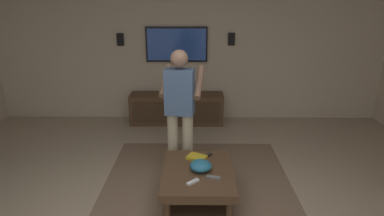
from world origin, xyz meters
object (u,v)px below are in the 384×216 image
Objects in this scene: media_console at (177,109)px; remote_grey at (213,177)px; remote_black at (207,156)px; book at (197,157)px; vase_round at (176,89)px; wall_speaker_right at (120,39)px; coffee_table at (198,179)px; wall_speaker_left at (231,39)px; tv at (177,44)px; person_standing at (180,105)px; bowl at (201,166)px; remote_white at (193,182)px.

media_console reaches higher than remote_grey.
book is (-0.05, 0.12, 0.01)m from remote_black.
wall_speaker_right reaches higher than vase_round.
coffee_table is 3.07m from wall_speaker_left.
media_console is 7.73× the size of wall_speaker_left.
media_console is at bearing -53.01° from book.
vase_round is at bearing 104.43° from wall_speaker_left.
media_console is at bearing 0.00° from tv.
tv reaches higher than wall_speaker_right.
media_console is at bearing 8.57° from coffee_table.
tv is 0.68× the size of person_standing.
bowl is 1.13× the size of book.
coffee_table is at bearing 111.03° from bowl.
remote_white is at bearing 113.20° from book.
remote_grey is (-2.66, -0.54, 0.14)m from media_console.
wall_speaker_right reaches higher than book.
coffee_table is at bearing 20.03° from remote_black.
wall_speaker_left is (2.74, -0.58, 1.06)m from bowl.
vase_round is (2.66, 0.55, 0.25)m from remote_grey.
vase_round is (2.75, 0.33, 0.25)m from remote_white.
wall_speaker_left is at bearing -12.01° from bowl.
media_console is 1.61m from wall_speaker_left.
tv is 2.68m from book.
person_standing is at bearing -175.03° from vase_round.
media_console is 0.39m from vase_round.
book is at bearing -145.70° from person_standing.
media_console is 7.73× the size of book.
person_standing is 6.61× the size of bowl.
tv is 7.44× the size of remote_black.
tv is 3.18m from remote_white.
bowl is 0.29m from remote_white.
wall_speaker_left is at bearing -75.57° from vase_round.
bowl reaches higher than remote_white.
vase_round is at bearing -104.13° from wall_speaker_right.
bowl is 0.23m from remote_grey.
remote_white is at bearing 6.12° from tv.
media_console is at bearing -128.63° from remote_black.
wall_speaker_right is at bearing 75.87° from vase_round.
bowl is 1.13× the size of wall_speaker_right.
wall_speaker_left reaches higher than remote_grey.
media_console is 7.73× the size of vase_round.
bowl is at bearing -68.97° from coffee_table.
vase_round is 1.34m from wall_speaker_left.
wall_speaker_left is at bearing -153.08° from remote_black.
remote_black is 0.68× the size of vase_round.
vase_round is 1.00× the size of wall_speaker_left.
wall_speaker_right reaches higher than remote_white.
coffee_table is 0.99m from person_standing.
remote_black is 0.68× the size of wall_speaker_right.
bowl is 1.65× the size of remote_white.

